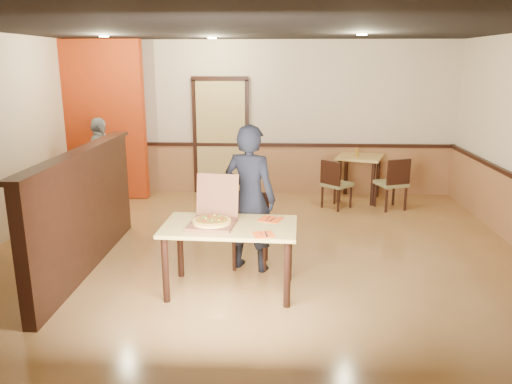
{
  "coord_description": "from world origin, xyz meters",
  "views": [
    {
      "loc": [
        0.28,
        -5.72,
        2.43
      ],
      "look_at": [
        0.01,
        0.0,
        0.92
      ],
      "focal_mm": 35.0,
      "sensor_mm": 36.0,
      "label": 1
    }
  ],
  "objects_px": {
    "pizza_box": "(213,219)",
    "diner_chair": "(251,226)",
    "main_table": "(230,235)",
    "diner": "(250,198)",
    "side_chair_left": "(335,182)",
    "passerby": "(101,163)",
    "condiment": "(357,152)",
    "side_table": "(359,166)",
    "side_chair_right": "(393,182)"
  },
  "relations": [
    {
      "from": "condiment",
      "to": "diner_chair",
      "type": "bearing_deg",
      "value": -120.02
    },
    {
      "from": "passerby",
      "to": "pizza_box",
      "type": "distance_m",
      "value": 3.84
    },
    {
      "from": "side_table",
      "to": "pizza_box",
      "type": "distance_m",
      "value": 4.34
    },
    {
      "from": "side_chair_left",
      "to": "pizza_box",
      "type": "height_order",
      "value": "pizza_box"
    },
    {
      "from": "main_table",
      "to": "diner_chair",
      "type": "bearing_deg",
      "value": 79.07
    },
    {
      "from": "passerby",
      "to": "diner",
      "type": "bearing_deg",
      "value": -150.98
    },
    {
      "from": "diner_chair",
      "to": "condiment",
      "type": "bearing_deg",
      "value": 62.47
    },
    {
      "from": "condiment",
      "to": "passerby",
      "type": "bearing_deg",
      "value": -171.97
    },
    {
      "from": "main_table",
      "to": "side_table",
      "type": "bearing_deg",
      "value": 65.29
    },
    {
      "from": "main_table",
      "to": "passerby",
      "type": "height_order",
      "value": "passerby"
    },
    {
      "from": "pizza_box",
      "to": "side_chair_left",
      "type": "bearing_deg",
      "value": 69.3
    },
    {
      "from": "main_table",
      "to": "diner",
      "type": "bearing_deg",
      "value": 76.63
    },
    {
      "from": "condiment",
      "to": "diner",
      "type": "bearing_deg",
      "value": -118.92
    },
    {
      "from": "diner_chair",
      "to": "side_table",
      "type": "relative_size",
      "value": 0.93
    },
    {
      "from": "side_table",
      "to": "passerby",
      "type": "height_order",
      "value": "passerby"
    },
    {
      "from": "passerby",
      "to": "side_chair_right",
      "type": "bearing_deg",
      "value": -106.98
    },
    {
      "from": "main_table",
      "to": "pizza_box",
      "type": "bearing_deg",
      "value": 179.87
    },
    {
      "from": "pizza_box",
      "to": "diner_chair",
      "type": "bearing_deg",
      "value": 71.1
    },
    {
      "from": "diner",
      "to": "condiment",
      "type": "distance_m",
      "value": 3.52
    },
    {
      "from": "diner_chair",
      "to": "side_table",
      "type": "bearing_deg",
      "value": 62.21
    },
    {
      "from": "passerby",
      "to": "side_table",
      "type": "bearing_deg",
      "value": -99.01
    },
    {
      "from": "main_table",
      "to": "pizza_box",
      "type": "xyz_separation_m",
      "value": [
        -0.18,
        0.01,
        0.17
      ]
    },
    {
      "from": "diner",
      "to": "pizza_box",
      "type": "xyz_separation_m",
      "value": [
        -0.35,
        -0.62,
        -0.06
      ]
    },
    {
      "from": "side_chair_left",
      "to": "side_chair_right",
      "type": "relative_size",
      "value": 0.94
    },
    {
      "from": "diner",
      "to": "diner_chair",
      "type": "bearing_deg",
      "value": -72.34
    },
    {
      "from": "side_chair_left",
      "to": "diner_chair",
      "type": "bearing_deg",
      "value": 106.25
    },
    {
      "from": "main_table",
      "to": "passerby",
      "type": "relative_size",
      "value": 0.94
    },
    {
      "from": "diner_chair",
      "to": "diner",
      "type": "bearing_deg",
      "value": -90.0
    },
    {
      "from": "side_table",
      "to": "diner",
      "type": "height_order",
      "value": "diner"
    },
    {
      "from": "side_chair_left",
      "to": "diner",
      "type": "relative_size",
      "value": 0.48
    },
    {
      "from": "side_chair_left",
      "to": "passerby",
      "type": "xyz_separation_m",
      "value": [
        -3.92,
        -0.11,
        0.31
      ]
    },
    {
      "from": "side_table",
      "to": "diner",
      "type": "xyz_separation_m",
      "value": [
        -1.77,
        -3.17,
        0.25
      ]
    },
    {
      "from": "side_chair_right",
      "to": "diner",
      "type": "height_order",
      "value": "diner"
    },
    {
      "from": "diner_chair",
      "to": "diner",
      "type": "distance_m",
      "value": 0.42
    },
    {
      "from": "side_chair_right",
      "to": "pizza_box",
      "type": "bearing_deg",
      "value": 30.63
    },
    {
      "from": "main_table",
      "to": "condiment",
      "type": "height_order",
      "value": "condiment"
    },
    {
      "from": "diner_chair",
      "to": "side_chair_left",
      "type": "bearing_deg",
      "value": 64.84
    },
    {
      "from": "side_chair_right",
      "to": "side_table",
      "type": "relative_size",
      "value": 0.93
    },
    {
      "from": "diner",
      "to": "main_table",
      "type": "bearing_deg",
      "value": 94.3
    },
    {
      "from": "diner",
      "to": "passerby",
      "type": "relative_size",
      "value": 1.14
    },
    {
      "from": "main_table",
      "to": "pizza_box",
      "type": "distance_m",
      "value": 0.25
    },
    {
      "from": "main_table",
      "to": "side_chair_left",
      "type": "height_order",
      "value": "side_chair_left"
    },
    {
      "from": "side_table",
      "to": "condiment",
      "type": "bearing_deg",
      "value": -128.51
    },
    {
      "from": "pizza_box",
      "to": "diner",
      "type": "bearing_deg",
      "value": 66.55
    },
    {
      "from": "diner_chair",
      "to": "side_chair_left",
      "type": "distance_m",
      "value": 2.74
    },
    {
      "from": "passerby",
      "to": "condiment",
      "type": "xyz_separation_m",
      "value": [
        4.35,
        0.61,
        0.11
      ]
    },
    {
      "from": "side_chair_right",
      "to": "diner",
      "type": "bearing_deg",
      "value": 28.66
    },
    {
      "from": "diner",
      "to": "condiment",
      "type": "relative_size",
      "value": 11.35
    },
    {
      "from": "side_table",
      "to": "pizza_box",
      "type": "height_order",
      "value": "pizza_box"
    },
    {
      "from": "side_chair_left",
      "to": "side_table",
      "type": "relative_size",
      "value": 0.88
    }
  ]
}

